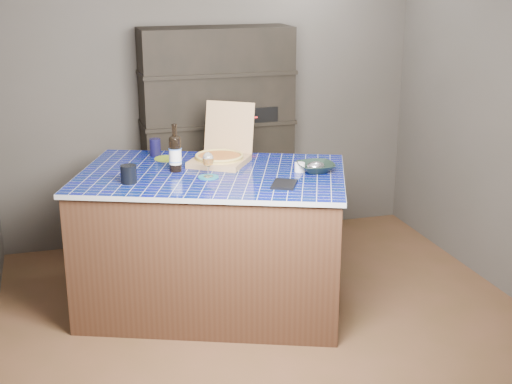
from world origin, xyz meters
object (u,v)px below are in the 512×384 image
object	(u,v)px
wine_glass	(208,160)
kitchen_island	(213,240)
dvd_case	(284,184)
mead_bottle	(175,153)
pizza_box	(220,155)
bowl	(316,167)

from	to	relation	value
wine_glass	kitchen_island	bearing A→B (deg)	65.86
kitchen_island	dvd_case	world-z (taller)	dvd_case
kitchen_island	mead_bottle	bearing A→B (deg)	175.87
pizza_box	wine_glass	size ratio (longest dim) A/B	3.46
wine_glass	dvd_case	bearing A→B (deg)	-36.17
wine_glass	bowl	distance (m)	0.72
wine_glass	bowl	xyz separation A→B (m)	(0.71, -0.07, -0.09)
pizza_box	mead_bottle	bearing A→B (deg)	-127.91
kitchen_island	mead_bottle	size ratio (longest dim) A/B	6.31
pizza_box	mead_bottle	size ratio (longest dim) A/B	1.75
kitchen_island	dvd_case	xyz separation A→B (m)	(0.37, -0.40, 0.48)
kitchen_island	mead_bottle	xyz separation A→B (m)	(-0.22, 0.11, 0.60)
wine_glass	bowl	bearing A→B (deg)	-5.53
bowl	mead_bottle	bearing A→B (deg)	162.88
wine_glass	dvd_case	world-z (taller)	wine_glass
dvd_case	mead_bottle	bearing A→B (deg)	166.76
pizza_box	bowl	distance (m)	0.67
mead_bottle	wine_glass	distance (m)	0.27
wine_glass	pizza_box	bearing A→B (deg)	63.54
pizza_box	bowl	world-z (taller)	pizza_box
pizza_box	wine_glass	bearing A→B (deg)	-83.04
kitchen_island	pizza_box	size ratio (longest dim) A/B	3.60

